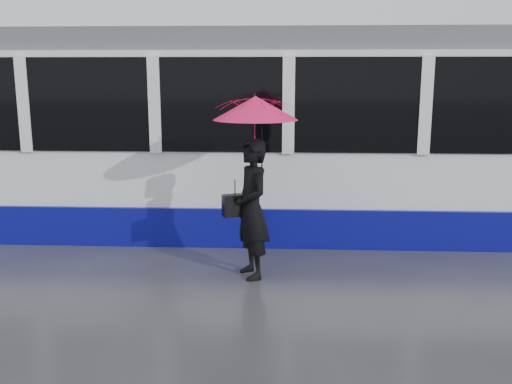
{
  "coord_description": "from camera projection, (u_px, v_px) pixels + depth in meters",
  "views": [
    {
      "loc": [
        -0.18,
        -7.24,
        2.67
      ],
      "look_at": [
        -0.56,
        0.25,
        1.1
      ],
      "focal_mm": 40.0,
      "sensor_mm": 36.0,
      "label": 1
    }
  ],
  "objects": [
    {
      "name": "tram",
      "position": [
        86.0,
        133.0,
        9.9
      ],
      "size": [
        26.0,
        2.56,
        3.35
      ],
      "color": "white",
      "rests_on": "ground"
    },
    {
      "name": "umbrella",
      "position": [
        255.0,
        125.0,
        7.23
      ],
      "size": [
        1.43,
        1.43,
        1.25
      ],
      "rotation": [
        0.0,
        0.0,
        0.41
      ],
      "color": "#E81373",
      "rests_on": "ground"
    },
    {
      "name": "handbag",
      "position": [
        235.0,
        205.0,
        7.48
      ],
      "size": [
        0.36,
        0.26,
        0.47
      ],
      "rotation": [
        0.0,
        0.0,
        0.41
      ],
      "color": "black",
      "rests_on": "ground"
    },
    {
      "name": "woman",
      "position": [
        252.0,
        209.0,
        7.46
      ],
      "size": [
        0.67,
        0.79,
        1.85
      ],
      "primitive_type": "imported",
      "rotation": [
        0.0,
        0.0,
        -1.16
      ],
      "color": "black",
      "rests_on": "ground"
    },
    {
      "name": "ground",
      "position": [
        297.0,
        277.0,
        7.61
      ],
      "size": [
        90.0,
        90.0,
        0.0
      ],
      "primitive_type": "plane",
      "color": "#2C2C31",
      "rests_on": "ground"
    },
    {
      "name": "rails",
      "position": [
        294.0,
        227.0,
        10.05
      ],
      "size": [
        34.0,
        1.51,
        0.02
      ],
      "color": "#3F3D38",
      "rests_on": "ground"
    }
  ]
}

